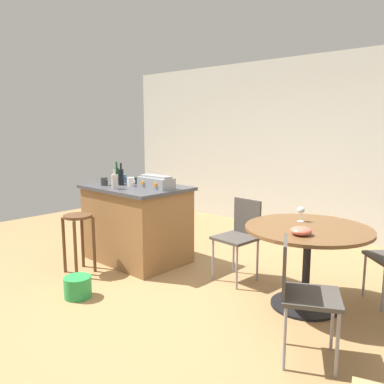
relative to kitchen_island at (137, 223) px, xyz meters
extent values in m
plane|color=#A37A4C|center=(1.13, -0.37, -0.47)|extent=(8.80, 8.80, 0.00)
cube|color=beige|center=(1.13, 2.66, 0.88)|extent=(8.00, 0.10, 2.70)
cube|color=olive|center=(0.00, 0.00, -0.02)|extent=(1.18, 0.82, 0.90)
cube|color=#424247|center=(0.00, 0.00, 0.45)|extent=(1.24, 0.88, 0.04)
cylinder|color=brown|center=(-0.03, -0.61, -0.15)|extent=(0.04, 0.04, 0.64)
cylinder|color=brown|center=(-0.27, -0.61, -0.15)|extent=(0.04, 0.04, 0.64)
cylinder|color=brown|center=(-0.27, -0.85, -0.15)|extent=(0.04, 0.04, 0.64)
cylinder|color=brown|center=(-0.03, -0.85, -0.15)|extent=(0.04, 0.04, 0.64)
cylinder|color=brown|center=(-0.15, -0.73, 0.19)|extent=(0.32, 0.32, 0.03)
cylinder|color=black|center=(2.17, 0.21, -0.46)|extent=(0.62, 0.62, 0.02)
cylinder|color=black|center=(2.17, 0.21, -0.11)|extent=(0.07, 0.07, 0.73)
cylinder|color=brown|center=(2.17, 0.21, 0.27)|extent=(1.13, 1.13, 0.03)
cube|color=#47423D|center=(2.59, -0.57, 0.01)|extent=(0.54, 0.54, 0.03)
cube|color=#47423D|center=(2.42, -0.66, 0.21)|extent=(0.19, 0.33, 0.40)
cylinder|color=gray|center=(2.36, -0.50, -0.24)|extent=(0.02, 0.02, 0.47)
cylinder|color=gray|center=(2.52, -0.80, -0.24)|extent=(0.02, 0.02, 0.47)
cylinder|color=gray|center=(2.82, -0.64, -0.24)|extent=(0.02, 0.02, 0.47)
cylinder|color=gray|center=(2.66, -0.34, -0.24)|extent=(0.02, 0.02, 0.47)
cylinder|color=gray|center=(2.74, 0.57, -0.25)|extent=(0.02, 0.02, 0.43)
cylinder|color=gray|center=(2.49, 0.80, -0.25)|extent=(0.02, 0.02, 0.43)
cube|color=#47423D|center=(1.31, 0.27, 0.00)|extent=(0.43, 0.43, 0.03)
cube|color=#47423D|center=(1.32, 0.46, 0.20)|extent=(0.36, 0.05, 0.40)
cylinder|color=gray|center=(1.49, 0.43, -0.24)|extent=(0.02, 0.02, 0.46)
cylinder|color=gray|center=(1.15, 0.46, -0.24)|extent=(0.02, 0.02, 0.46)
cylinder|color=gray|center=(1.13, 0.12, -0.24)|extent=(0.02, 0.02, 0.46)
cylinder|color=gray|center=(1.47, 0.09, -0.24)|extent=(0.02, 0.02, 0.46)
cube|color=gray|center=(0.32, 0.04, 0.53)|extent=(0.44, 0.21, 0.13)
cube|color=gray|center=(0.32, 0.04, 0.61)|extent=(0.42, 0.13, 0.02)
cube|color=orange|center=(0.21, -0.07, 0.53)|extent=(0.04, 0.01, 0.04)
cube|color=orange|center=(0.43, -0.07, 0.53)|extent=(0.04, 0.01, 0.04)
cylinder|color=black|center=(-0.19, -0.08, 0.56)|extent=(0.06, 0.06, 0.20)
cylinder|color=black|center=(-0.19, -0.08, 0.70)|extent=(0.02, 0.02, 0.08)
cylinder|color=#B7B2AD|center=(0.00, -0.31, 0.55)|extent=(0.08, 0.08, 0.17)
cylinder|color=#B7B2AD|center=(0.00, -0.31, 0.67)|extent=(0.03, 0.03, 0.07)
cylinder|color=#194C23|center=(-0.29, -0.07, 0.57)|extent=(0.07, 0.07, 0.20)
cylinder|color=#194C23|center=(-0.29, -0.07, 0.71)|extent=(0.03, 0.03, 0.08)
cylinder|color=#4C7099|center=(-0.36, 0.08, 0.52)|extent=(0.09, 0.09, 0.11)
torus|color=#4C7099|center=(-0.30, 0.08, 0.52)|extent=(0.05, 0.01, 0.05)
cylinder|color=#383838|center=(-0.33, -0.23, 0.51)|extent=(0.08, 0.08, 0.10)
torus|color=#383838|center=(-0.28, -0.23, 0.52)|extent=(0.05, 0.01, 0.05)
cylinder|color=white|center=(-0.04, -0.04, 0.52)|extent=(0.09, 0.09, 0.11)
torus|color=white|center=(0.01, -0.04, 0.52)|extent=(0.05, 0.01, 0.05)
cylinder|color=#4C7099|center=(-0.01, 0.15, 0.51)|extent=(0.09, 0.09, 0.08)
torus|color=#4C7099|center=(0.04, 0.15, 0.51)|extent=(0.05, 0.01, 0.05)
cylinder|color=#383838|center=(-0.18, 0.12, 0.51)|extent=(0.09, 0.09, 0.09)
torus|color=#383838|center=(-0.12, 0.12, 0.51)|extent=(0.05, 0.01, 0.05)
cylinder|color=silver|center=(2.01, 0.36, 0.29)|extent=(0.06, 0.06, 0.00)
cylinder|color=silver|center=(2.01, 0.36, 0.33)|extent=(0.01, 0.01, 0.08)
ellipsoid|color=silver|center=(2.01, 0.36, 0.40)|extent=(0.07, 0.07, 0.06)
ellipsoid|color=#DB6651|center=(2.24, -0.07, 0.32)|extent=(0.18, 0.18, 0.07)
cylinder|color=green|center=(0.43, -1.12, -0.37)|extent=(0.27, 0.27, 0.21)
camera|label=1|loc=(3.76, -3.08, 1.20)|focal=37.35mm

